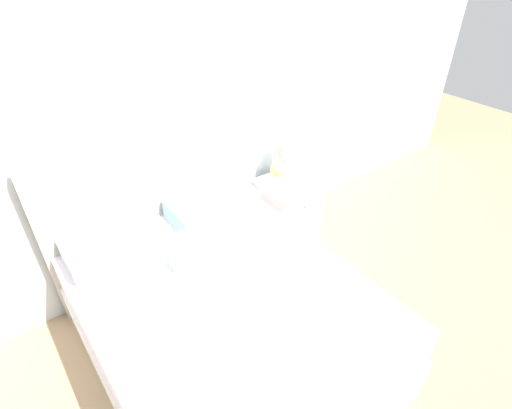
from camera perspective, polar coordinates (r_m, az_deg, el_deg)
The scene contains 6 objects.
ground_plane at distance 3.60m, azimuth -12.95°, elevation -9.12°, with size 12.00×12.00×0.00m, color tan.
wall_back at distance 2.93m, azimuth -16.89°, elevation 10.30°, with size 8.00×0.06×2.60m.
bed at distance 2.78m, azimuth -5.08°, elevation -15.10°, with size 1.63×2.00×1.29m.
nightstand at distance 3.72m, azimuth 4.36°, elevation -0.63°, with size 0.49×0.48×0.59m.
table_lamp at distance 3.54m, azimuth 4.05°, elevation 7.46°, with size 0.18×0.18×0.33m.
flower_vase at distance 3.38m, azimuth 3.18°, elevation 4.75°, with size 0.14×0.14×0.26m.
Camera 1 is at (-0.88, -2.48, 2.46)m, focal length 28.00 mm.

